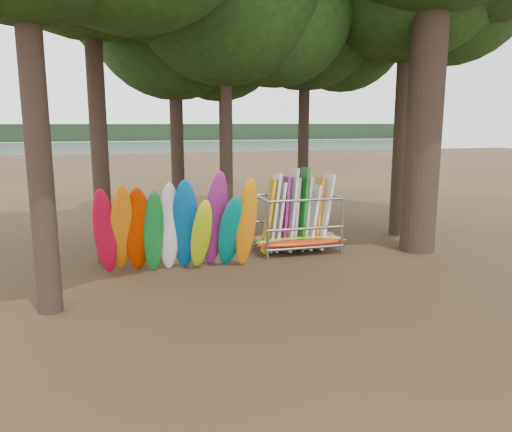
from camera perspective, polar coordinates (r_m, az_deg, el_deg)
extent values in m
plane|color=#47331E|center=(15.08, 4.35, -6.11)|extent=(120.00, 120.00, 0.00)
plane|color=gray|center=(73.87, -11.73, 7.06)|extent=(160.00, 160.00, 0.00)
cube|color=black|center=(123.69, -13.39, 9.28)|extent=(160.00, 4.00, 4.00)
cylinder|color=black|center=(16.06, -18.03, 17.20)|extent=(0.52, 0.52, 12.62)
cylinder|color=black|center=(19.33, -9.12, 12.04)|extent=(0.50, 0.50, 9.71)
ellipsoid|color=black|center=(19.72, -9.43, 21.95)|extent=(7.14, 7.14, 6.21)
cylinder|color=black|center=(21.26, -3.54, 14.73)|extent=(0.55, 0.55, 11.73)
cylinder|color=black|center=(21.67, 5.52, 13.20)|extent=(0.47, 0.47, 10.65)
ellipsoid|color=black|center=(22.16, 5.71, 22.87)|extent=(7.84, 7.84, 6.82)
cylinder|color=black|center=(12.15, -24.44, 17.50)|extent=(0.56, 0.56, 11.96)
cylinder|color=black|center=(17.30, -3.41, 13.56)|extent=(0.39, 0.39, 10.45)
cylinder|color=black|center=(20.05, 16.47, 15.39)|extent=(0.49, 0.49, 12.29)
cylinder|color=black|center=(17.83, 19.27, 19.46)|extent=(1.17, 1.17, 14.49)
ellipsoid|color=red|center=(14.57, -16.89, -1.80)|extent=(0.74, 1.36, 2.73)
ellipsoid|color=orange|center=(14.54, -15.15, -1.51)|extent=(0.78, 1.88, 2.88)
ellipsoid|color=#C82C00|center=(14.62, -13.39, -1.62)|extent=(0.77, 1.39, 2.73)
ellipsoid|color=#13752B|center=(14.55, -11.61, -1.84)|extent=(0.67, 1.12, 2.59)
ellipsoid|color=silver|center=(14.65, -9.91, -1.27)|extent=(0.64, 1.08, 2.80)
ellipsoid|color=#0753A0|center=(14.61, -8.15, -1.05)|extent=(0.83, 1.43, 2.91)
ellipsoid|color=#BBD716|center=(14.56, -6.28, -2.17)|extent=(0.71, 1.58, 2.41)
ellipsoid|color=#882071|center=(14.73, -4.71, -0.47)|extent=(0.82, 1.56, 3.13)
ellipsoid|color=#01807F|center=(14.80, -2.92, -1.82)|extent=(0.79, 1.51, 2.42)
ellipsoid|color=orange|center=(14.69, -1.10, -0.84)|extent=(0.63, 1.34, 2.94)
ellipsoid|color=red|center=(16.61, 5.38, -3.06)|extent=(3.16, 0.55, 0.24)
ellipsoid|color=gold|center=(16.91, 4.98, -2.80)|extent=(3.12, 0.55, 0.24)
ellipsoid|color=#186F20|center=(17.26, 4.54, -2.52)|extent=(3.04, 0.55, 0.24)
ellipsoid|color=red|center=(17.53, 4.20, -2.31)|extent=(3.18, 0.55, 0.24)
cube|color=orange|center=(16.67, 1.44, -0.03)|extent=(0.52, 0.75, 2.53)
cube|color=silver|center=(16.84, 1.96, 0.39)|extent=(0.53, 0.81, 2.70)
cube|color=silver|center=(16.87, 2.68, -0.16)|extent=(0.47, 0.75, 2.39)
cube|color=#8D1769|center=(16.99, 3.25, 0.22)|extent=(0.34, 0.77, 2.57)
cube|color=silver|center=(16.93, 4.02, 0.66)|extent=(0.48, 0.83, 2.85)
cube|color=silver|center=(17.19, 4.45, 0.22)|extent=(0.34, 0.77, 2.51)
cube|color=#186E20|center=(17.01, 5.37, 0.72)|extent=(0.35, 0.80, 2.88)
cube|color=silver|center=(17.31, 5.74, 0.26)|extent=(0.37, 0.76, 2.50)
cube|color=white|center=(17.24, 6.57, -0.17)|extent=(0.50, 0.73, 2.27)
cube|color=orange|center=(17.49, 6.94, 0.36)|extent=(0.43, 0.78, 2.51)
cube|color=white|center=(17.32, 7.88, 0.47)|extent=(0.60, 0.80, 2.62)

